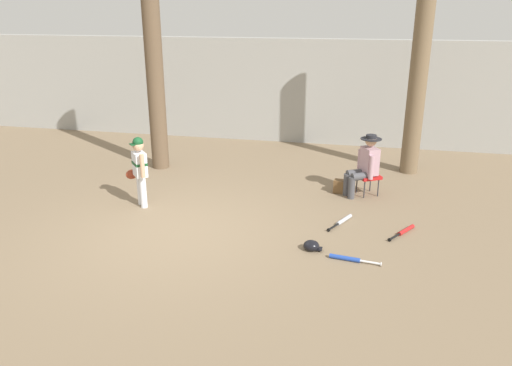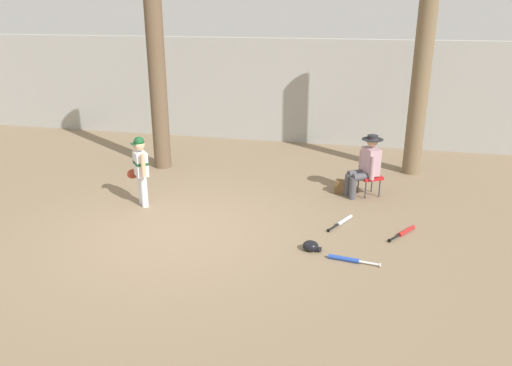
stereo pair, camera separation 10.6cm
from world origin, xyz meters
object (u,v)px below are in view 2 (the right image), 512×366
object	(u,v)px
tree_near_player	(157,73)
bat_aluminum_silver	(343,221)
handbag_beside_stool	(344,187)
bat_red_barrel	(405,232)
batting_helmet_black	(311,246)
tree_behind_spectator	(421,78)
bat_blue_youth	(348,259)
folding_stool	(369,177)
young_ballplayer	(140,167)
seated_spectator	(366,164)

from	to	relation	value
tree_near_player	bat_aluminum_silver	world-z (taller)	tree_near_player
handbag_beside_stool	bat_aluminum_silver	bearing A→B (deg)	-86.71
bat_red_barrel	batting_helmet_black	world-z (taller)	batting_helmet_black
bat_aluminum_silver	batting_helmet_black	size ratio (longest dim) A/B	2.47
tree_behind_spectator	bat_blue_youth	distance (m)	5.03
tree_near_player	batting_helmet_black	size ratio (longest dim) A/B	16.51
handbag_beside_stool	batting_helmet_black	world-z (taller)	handbag_beside_stool
folding_stool	bat_blue_youth	distance (m)	2.85
young_ballplayer	bat_red_barrel	size ratio (longest dim) A/B	1.98
bat_red_barrel	young_ballplayer	bearing A→B (deg)	177.74
handbag_beside_stool	batting_helmet_black	size ratio (longest dim) A/B	1.19
bat_aluminum_silver	batting_helmet_black	distance (m)	1.19
tree_near_player	tree_behind_spectator	xyz separation A→B (m)	(5.53, 0.86, -0.05)
seated_spectator	bat_aluminum_silver	size ratio (longest dim) A/B	1.70
seated_spectator	bat_red_barrel	bearing A→B (deg)	-66.63
tree_behind_spectator	seated_spectator	world-z (taller)	tree_behind_spectator
tree_behind_spectator	handbag_beside_stool	bearing A→B (deg)	-129.27
folding_stool	bat_red_barrel	world-z (taller)	folding_stool
tree_behind_spectator	handbag_beside_stool	distance (m)	2.90
handbag_beside_stool	bat_aluminum_silver	world-z (taller)	handbag_beside_stool
seated_spectator	handbag_beside_stool	bearing A→B (deg)	175.86
tree_behind_spectator	young_ballplayer	size ratio (longest dim) A/B	3.59
tree_near_player	young_ballplayer	distance (m)	2.72
tree_near_player	bat_red_barrel	world-z (taller)	tree_near_player
tree_behind_spectator	bat_aluminum_silver	xyz separation A→B (m)	(-1.28, -3.12, -2.03)
tree_near_player	young_ballplayer	xyz separation A→B (m)	(0.58, -2.27, -1.37)
tree_behind_spectator	folding_stool	size ratio (longest dim) A/B	8.57
tree_near_player	folding_stool	bearing A→B (deg)	-9.63
tree_near_player	tree_behind_spectator	size ratio (longest dim) A/B	1.01
young_ballplayer	handbag_beside_stool	bearing A→B (deg)	22.18
seated_spectator	bat_blue_youth	bearing A→B (deg)	-92.95
folding_stool	handbag_beside_stool	xyz separation A→B (m)	(-0.48, -0.02, -0.23)
young_ballplayer	seated_spectator	xyz separation A→B (m)	(3.98, 1.43, -0.10)
folding_stool	bat_aluminum_silver	xyz separation A→B (m)	(-0.39, -1.47, -0.33)
bat_red_barrel	bat_aluminum_silver	distance (m)	1.03
young_ballplayer	bat_blue_youth	distance (m)	4.12
tree_near_player	seated_spectator	xyz separation A→B (m)	(4.56, -0.84, -1.48)
tree_behind_spectator	batting_helmet_black	bearing A→B (deg)	-111.65
tree_near_player	batting_helmet_black	bearing A→B (deg)	-41.32
bat_aluminum_silver	bat_blue_youth	world-z (taller)	same
young_ballplayer	bat_blue_youth	bearing A→B (deg)	-19.18
seated_spectator	bat_red_barrel	xyz separation A→B (m)	(0.70, -1.62, -0.61)
seated_spectator	batting_helmet_black	world-z (taller)	seated_spectator
bat_red_barrel	bat_blue_youth	distance (m)	1.42
young_ballplayer	bat_red_barrel	bearing A→B (deg)	-2.26
tree_near_player	bat_blue_youth	size ratio (longest dim) A/B	6.29
tree_near_player	seated_spectator	size ratio (longest dim) A/B	3.94
tree_near_player	bat_blue_youth	bearing A→B (deg)	-39.24
tree_near_player	bat_aluminum_silver	bearing A→B (deg)	-28.02
young_ballplayer	handbag_beside_stool	xyz separation A→B (m)	(3.59, 1.46, -0.61)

